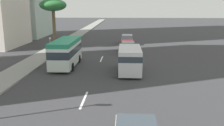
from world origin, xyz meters
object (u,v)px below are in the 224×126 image
at_px(palm_tree, 53,6).
at_px(car_third, 128,48).
at_px(pedestrian_near_lamp, 50,43).
at_px(minibus_lead, 66,52).
at_px(van_fourth, 130,58).
at_px(car_fifth, 127,40).

bearing_deg(palm_tree, car_third, -109.02).
height_order(pedestrian_near_lamp, palm_tree, palm_tree).
relative_size(minibus_lead, palm_tree, 0.94).
bearing_deg(van_fourth, pedestrian_near_lamp, 44.60).
bearing_deg(minibus_lead, van_fourth, 71.59).
distance_m(minibus_lead, palm_tree, 13.41).
bearing_deg(car_third, pedestrian_near_lamp, 84.21).
xyz_separation_m(car_fifth, pedestrian_near_lamp, (-6.42, 11.02, 0.36)).
distance_m(minibus_lead, car_fifth, 16.81).
relative_size(minibus_lead, car_fifth, 1.57).
bearing_deg(minibus_lead, car_fifth, 156.67).
height_order(van_fourth, palm_tree, palm_tree).
height_order(minibus_lead, palm_tree, palm_tree).
bearing_deg(minibus_lead, palm_tree, -159.05).
distance_m(van_fourth, palm_tree, 18.55).
relative_size(van_fourth, pedestrian_near_lamp, 2.90).
bearing_deg(car_third, minibus_lead, 139.65).
xyz_separation_m(minibus_lead, van_fourth, (-2.23, -6.70, -0.18)).
distance_m(minibus_lead, pedestrian_near_lamp, 10.01).
bearing_deg(car_fifth, palm_tree, 108.32).
bearing_deg(pedestrian_near_lamp, car_fifth, 118.60).
bearing_deg(pedestrian_near_lamp, van_fourth, 42.97).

